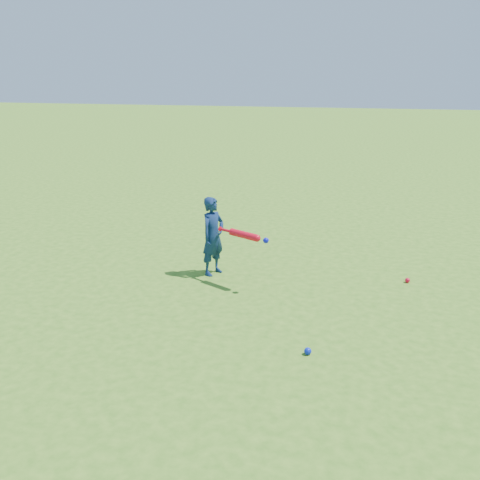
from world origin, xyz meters
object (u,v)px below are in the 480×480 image
Objects in this scene: child at (213,236)px; bat_swing at (246,235)px; ground_ball_red at (407,280)px; ground_ball_blue at (308,351)px.

child is 1.44× the size of bat_swing.
ground_ball_red is at bearing 44.76° from bat_swing.
ground_ball_blue is 0.10× the size of bat_swing.
bat_swing is (-1.07, 1.60, 0.67)m from ground_ball_blue.
ground_ball_red is 0.09× the size of bat_swing.
bat_swing reaches higher than ground_ball_red.
child is at bearing -172.11° from ground_ball_red.
ground_ball_blue is at bearing -113.90° from ground_ball_red.
child is 2.72m from ground_ball_red.
ground_ball_red is 2.30m from bat_swing.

